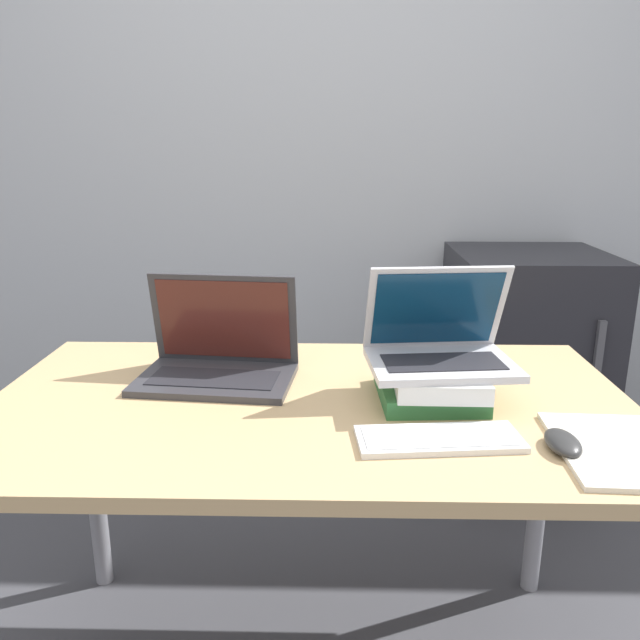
% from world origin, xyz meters
% --- Properties ---
extents(wall_back, '(8.00, 0.05, 2.70)m').
position_xyz_m(wall_back, '(0.00, 1.71, 1.35)').
color(wall_back, silver).
rests_on(wall_back, ground_plane).
extents(desk, '(1.40, 0.79, 0.74)m').
position_xyz_m(desk, '(0.00, 0.40, 0.66)').
color(desk, tan).
rests_on(desk, ground_plane).
extents(laptop_left, '(0.38, 0.26, 0.24)m').
position_xyz_m(laptop_left, '(-0.22, 0.52, 0.79)').
color(laptop_left, '#333338').
rests_on(laptop_left, desk).
extents(book_stack, '(0.23, 0.25, 0.08)m').
position_xyz_m(book_stack, '(0.27, 0.41, 0.78)').
color(book_stack, '#33753D').
rests_on(book_stack, desk).
extents(laptop_on_books, '(0.32, 0.25, 0.21)m').
position_xyz_m(laptop_on_books, '(0.28, 0.42, 0.86)').
color(laptop_on_books, silver).
rests_on(laptop_on_books, book_stack).
extents(wireless_keyboard, '(0.31, 0.14, 0.01)m').
position_xyz_m(wireless_keyboard, '(0.25, 0.20, 0.75)').
color(wireless_keyboard, white).
rests_on(wireless_keyboard, desk).
extents(mouse, '(0.06, 0.11, 0.03)m').
position_xyz_m(mouse, '(0.46, 0.18, 0.75)').
color(mouse, '#2D2D2D').
rests_on(mouse, desk).
extents(notepad, '(0.22, 0.30, 0.01)m').
position_xyz_m(notepad, '(0.56, 0.17, 0.74)').
color(notepad, silver).
rests_on(notepad, desk).
extents(mini_fridge, '(0.55, 0.53, 0.90)m').
position_xyz_m(mini_fridge, '(0.77, 1.39, 0.45)').
color(mini_fridge, '#232328').
rests_on(mini_fridge, ground_plane).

